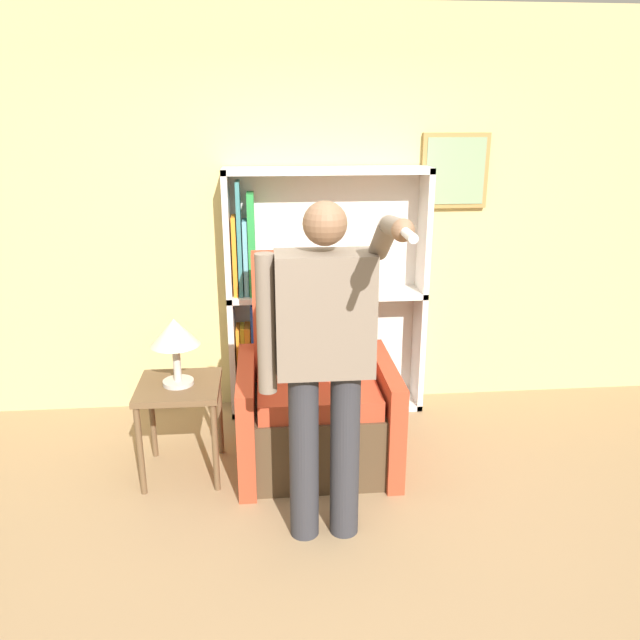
{
  "coord_description": "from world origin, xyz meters",
  "views": [
    {
      "loc": [
        -0.25,
        -2.38,
        2.1
      ],
      "look_at": [
        0.04,
        0.73,
        1.06
      ],
      "focal_mm": 35.0,
      "sensor_mm": 36.0,
      "label": 1
    }
  ],
  "objects": [
    {
      "name": "wall_back",
      "position": [
        0.01,
        2.03,
        1.4
      ],
      "size": [
        8.0,
        0.11,
        2.8
      ],
      "color": "tan",
      "rests_on": "ground_plane"
    },
    {
      "name": "armchair",
      "position": [
        0.05,
        1.16,
        0.4
      ],
      "size": [
        0.95,
        0.84,
        1.28
      ],
      "color": "#4C3823",
      "rests_on": "ground_plane"
    },
    {
      "name": "table_lamp",
      "position": [
        -0.77,
        1.04,
        0.89
      ],
      "size": [
        0.29,
        0.29,
        0.41
      ],
      "color": "#B7B2A8",
      "rests_on": "side_table"
    },
    {
      "name": "side_table",
      "position": [
        -0.77,
        1.04,
        0.5
      ],
      "size": [
        0.48,
        0.48,
        0.59
      ],
      "color": "brown",
      "rests_on": "ground_plane"
    },
    {
      "name": "person_standing",
      "position": [
        0.03,
        0.37,
        1.01
      ],
      "size": [
        0.61,
        0.78,
        1.74
      ],
      "color": "#2D2D33",
      "rests_on": "ground_plane"
    },
    {
      "name": "bookcase",
      "position": [
        0.06,
        1.88,
        0.85
      ],
      "size": [
        1.4,
        0.28,
        1.76
      ],
      "color": "silver",
      "rests_on": "ground_plane"
    },
    {
      "name": "ground_plane",
      "position": [
        0.0,
        0.0,
        0.0
      ],
      "size": [
        14.0,
        14.0,
        0.0
      ],
      "primitive_type": "plane",
      "color": "#937551"
    }
  ]
}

